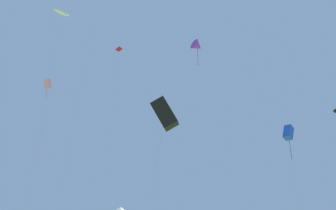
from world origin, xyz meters
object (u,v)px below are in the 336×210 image
kite_pink_box (48,84)px  kite_blue_box (288,133)px  kite_purple_delta (197,46)px  kite_black_box (165,114)px  kite_red_diamond (118,60)px  kite_white_parafoil (61,13)px

kite_pink_box → kite_blue_box: bearing=6.4°
kite_purple_delta → kite_pink_box: 32.73m
kite_purple_delta → kite_black_box: bearing=-92.4°
kite_red_diamond → kite_purple_delta: bearing=39.2°
kite_blue_box → kite_purple_delta: 28.63m
kite_pink_box → kite_white_parafoil: (6.71, -9.59, 7.84)m
kite_red_diamond → kite_white_parafoil: bearing=-116.2°
kite_blue_box → kite_black_box: (-16.48, -25.19, -3.55)m
kite_black_box → kite_white_parafoil: (-18.59, 10.94, 20.99)m
kite_purple_delta → kite_black_box: kite_purple_delta is taller
kite_purple_delta → kite_red_diamond: size_ratio=1.21×
kite_blue_box → kite_red_diamond: kite_red_diamond is taller
kite_black_box → kite_pink_box: bearing=140.9°
kite_purple_delta → kite_black_box: 43.11m
kite_pink_box → kite_purple_delta: bearing=27.2°
kite_blue_box → kite_white_parafoil: bearing=-157.9°
kite_red_diamond → kite_white_parafoil: kite_white_parafoil is taller
kite_white_parafoil → kite_pink_box: bearing=125.0°
kite_blue_box → kite_pink_box: (-41.78, -4.66, 9.60)m
kite_blue_box → kite_white_parafoil: kite_white_parafoil is taller
kite_purple_delta → kite_white_parafoil: kite_purple_delta is taller
kite_red_diamond → kite_blue_box: bearing=5.1°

